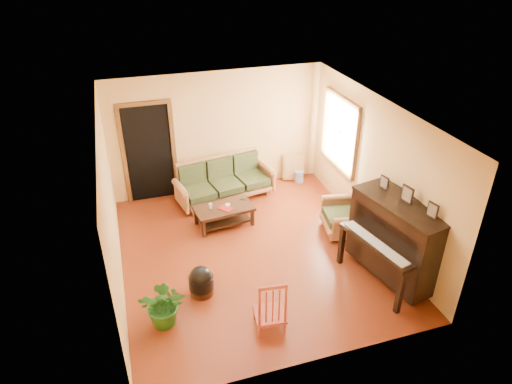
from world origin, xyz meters
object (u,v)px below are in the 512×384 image
object	(u,v)px
coffee_table	(224,216)
footstool	(201,284)
armchair	(344,212)
red_chair	(270,302)
ceramic_crock	(299,177)
potted_plant	(165,304)
piano	(396,241)
sofa	(225,180)

from	to	relation	value
coffee_table	footstool	size ratio (longest dim) A/B	2.83
armchair	footstool	xyz separation A→B (m)	(-2.88, -0.89, -0.24)
coffee_table	red_chair	distance (m)	2.77
ceramic_crock	potted_plant	xyz separation A→B (m)	(-3.47, -3.46, 0.24)
armchair	piano	size ratio (longest dim) A/B	0.54
piano	ceramic_crock	world-z (taller)	piano
red_chair	armchair	bearing A→B (deg)	48.25
piano	potted_plant	size ratio (longest dim) A/B	2.14
coffee_table	armchair	size ratio (longest dim) A/B	1.28
potted_plant	armchair	bearing A→B (deg)	21.22
piano	ceramic_crock	distance (m)	3.54
coffee_table	potted_plant	xyz separation A→B (m)	(-1.42, -2.26, 0.17)
sofa	coffee_table	world-z (taller)	sofa
red_chair	sofa	bearing A→B (deg)	92.15
sofa	piano	size ratio (longest dim) A/B	1.29
piano	potted_plant	bearing A→B (deg)	167.68
armchair	ceramic_crock	xyz separation A→B (m)	(-0.02, 2.10, -0.30)
red_chair	coffee_table	bearing A→B (deg)	96.25
armchair	ceramic_crock	world-z (taller)	armchair
sofa	ceramic_crock	bearing A→B (deg)	-3.34
footstool	ceramic_crock	world-z (taller)	footstool
piano	armchair	bearing A→B (deg)	85.71
sofa	potted_plant	world-z (taller)	sofa
ceramic_crock	potted_plant	size ratio (longest dim) A/B	0.35
footstool	ceramic_crock	xyz separation A→B (m)	(2.86, 2.99, -0.06)
footstool	red_chair	world-z (taller)	red_chair
piano	red_chair	bearing A→B (deg)	179.83
potted_plant	ceramic_crock	bearing A→B (deg)	44.90
coffee_table	potted_plant	bearing A→B (deg)	-122.17
coffee_table	red_chair	world-z (taller)	red_chair
sofa	red_chair	world-z (taller)	red_chair
coffee_table	red_chair	size ratio (longest dim) A/B	1.21
sofa	armchair	size ratio (longest dim) A/B	2.38
potted_plant	footstool	bearing A→B (deg)	37.54
coffee_table	ceramic_crock	size ratio (longest dim) A/B	4.27
piano	footstool	bearing A→B (deg)	158.85
red_chair	potted_plant	world-z (taller)	red_chair
ceramic_crock	sofa	bearing A→B (deg)	-172.61
piano	potted_plant	xyz separation A→B (m)	(-3.68, 0.04, -0.33)
potted_plant	coffee_table	bearing A→B (deg)	57.83
coffee_table	armchair	distance (m)	2.27
red_chair	ceramic_crock	bearing A→B (deg)	69.06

